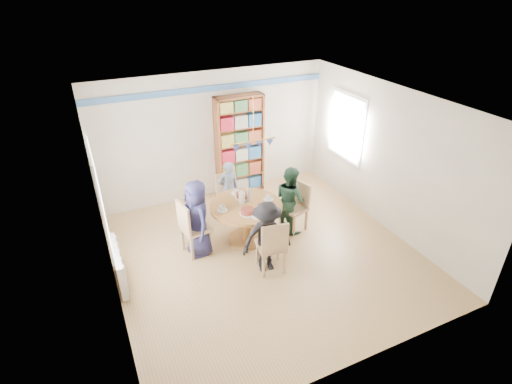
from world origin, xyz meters
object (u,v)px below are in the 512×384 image
chair_far (227,193)px  person_far (229,189)px  person_right (290,199)px  bookshelf (240,147)px  chair_right (297,204)px  person_near (267,237)px  chair_near (273,245)px  dining_table (246,214)px  radiator (119,266)px  person_left (198,218)px  chair_left (191,226)px

chair_far → person_far: bearing=-81.7°
person_right → bookshelf: size_ratio=0.60×
chair_right → person_near: bearing=-141.0°
chair_far → chair_near: 2.01m
chair_right → dining_table: bearing=178.4°
chair_near → bookshelf: bookshelf is taller
radiator → person_left: 1.46m
chair_near → radiator: bearing=161.7°
person_left → person_far: person_left is taller
chair_right → bookshelf: size_ratio=0.44×
radiator → chair_near: size_ratio=1.01×
chair_near → person_near: 0.15m
chair_far → person_near: size_ratio=0.69×
person_left → radiator: bearing=-85.6°
radiator → chair_left: size_ratio=0.97×
dining_table → chair_far: 1.01m
chair_left → chair_far: chair_left is taller
person_far → person_left: bearing=41.9°
radiator → chair_far: bearing=28.3°
person_left → person_near: size_ratio=1.10×
chair_far → chair_left: bearing=-137.0°
dining_table → person_left: (-0.89, 0.02, 0.14)m
chair_near → person_far: bearing=89.8°
person_left → person_right: person_left is taller
person_near → bookshelf: bookshelf is taller
person_far → chair_near: bearing=86.8°
chair_right → chair_far: chair_right is taller
dining_table → person_right: person_right is taller
person_far → person_near: 1.84m
person_far → bookshelf: bearing=-128.4°
person_right → chair_right: bearing=-110.0°
person_left → chair_near: bearing=36.1°
dining_table → bookshelf: bookshelf is taller
chair_far → bookshelf: 1.17m
chair_near → person_left: 1.38m
chair_far → person_right: (0.88, -1.00, 0.17)m
radiator → person_near: size_ratio=0.79×
chair_right → radiator: bearing=-176.4°
chair_far → chair_near: chair_near is taller
chair_far → bookshelf: bearing=52.0°
chair_right → chair_near: size_ratio=0.96×
person_far → chair_right: bearing=133.3°
person_left → person_right: bearing=83.6°
radiator → chair_left: chair_left is taller
chair_near → person_right: bearing=49.0°
dining_table → radiator: bearing=-174.0°
person_right → chair_near: bearing=130.9°
person_right → radiator: bearing=86.2°
dining_table → person_near: 0.90m
chair_right → person_near: person_near is taller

